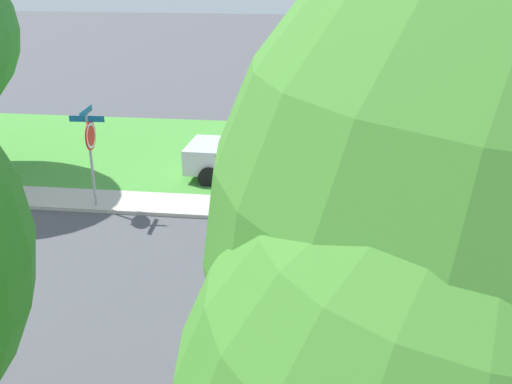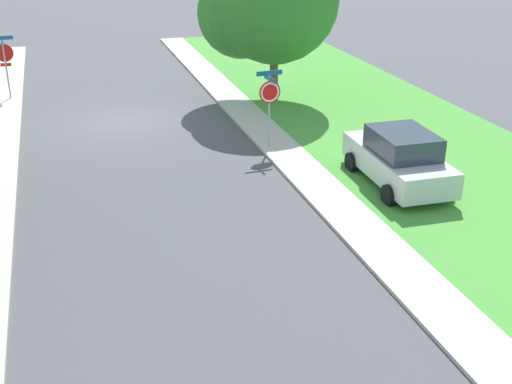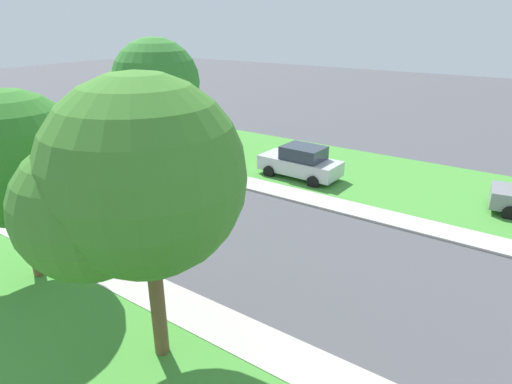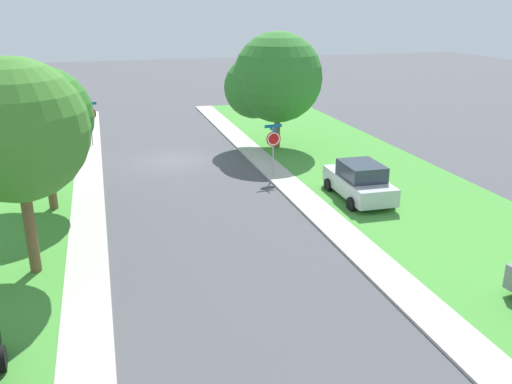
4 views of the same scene
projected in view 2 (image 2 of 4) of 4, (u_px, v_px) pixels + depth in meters
ground_plane at (128, 121)px, 25.69m from camera, size 120.00×120.00×0.00m
sidewalk_west at (374, 241)px, 16.47m from camera, size 1.40×56.00×0.10m
stop_sign_near_corner at (5, 57)px, 27.66m from camera, size 0.92×0.92×2.77m
stop_sign_far_corner at (270, 97)px, 21.98m from camera, size 0.92×0.92×2.77m
car_silver_near_corner at (399, 158)px, 19.51m from camera, size 2.14×4.36×1.76m
tree_across_left at (266, 3)px, 26.60m from camera, size 5.67×5.27×6.95m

